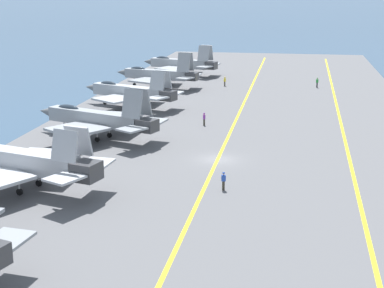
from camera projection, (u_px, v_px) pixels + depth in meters
The scene contains 13 objects.
ground_plane at pixel (218, 163), 62.01m from camera, with size 2000.00×2000.00×0.00m, color #334C66.
carrier_deck at pixel (218, 161), 61.96m from camera, with size 200.57×49.71×0.40m, color #565659.
deck_stripe_foul_line at pixel (351, 166), 59.62m from camera, with size 180.51×0.36×0.01m, color yellow.
deck_stripe_centerline at pixel (218, 159), 61.90m from camera, with size 180.51×0.36×0.01m, color yellow.
parked_jet_third at pixel (19, 161), 52.23m from camera, with size 12.69×17.25×6.28m.
parked_jet_fourth at pixel (97, 118), 69.46m from camera, with size 13.44×17.26×6.58m.
parked_jet_fifth at pixel (130, 92), 87.34m from camera, with size 12.87×16.18×5.92m.
parked_jet_sixth at pixel (158, 74), 103.94m from camera, with size 13.46×15.76×6.52m.
parked_jet_seventh at pixel (181, 64), 118.77m from camera, with size 12.95×16.38×6.24m.
crew_blue_vest at pixel (224, 180), 52.41m from camera, with size 0.35×0.43×1.73m.
crew_purple_vest at pixel (204, 118), 76.62m from camera, with size 0.44×0.37×1.71m.
crew_yellow_vest at pixel (225, 81), 106.23m from camera, with size 0.44×0.36×1.72m.
crew_green_vest at pixel (317, 82), 104.69m from camera, with size 0.35×0.44×1.81m.
Camera 1 is at (-58.87, -7.62, 18.23)m, focal length 55.00 mm.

